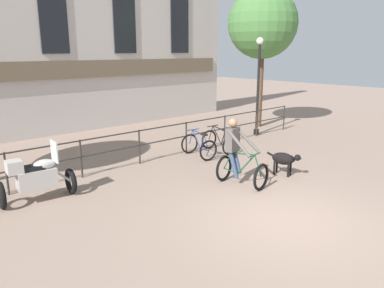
{
  "coord_description": "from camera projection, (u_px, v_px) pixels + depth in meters",
  "views": [
    {
      "loc": [
        -6.14,
        -3.89,
        3.34
      ],
      "look_at": [
        0.01,
        2.86,
        1.05
      ],
      "focal_mm": 35.0,
      "sensor_mm": 36.0,
      "label": 1
    }
  ],
  "objects": [
    {
      "name": "cyclist_with_bike",
      "position": [
        238.0,
        155.0,
        9.43
      ],
      "size": [
        0.84,
        1.25,
        1.7
      ],
      "rotation": [
        0.0,
        0.0,
        0.14
      ],
      "color": "black",
      "rests_on": "ground_plane"
    },
    {
      "name": "dog",
      "position": [
        284.0,
        159.0,
        10.2
      ],
      "size": [
        0.42,
        0.99,
        0.65
      ],
      "rotation": [
        0.0,
        0.0,
        0.24
      ],
      "color": "black",
      "rests_on": "ground_plane"
    },
    {
      "name": "tree_canalside_right",
      "position": [
        263.0,
        24.0,
        15.86
      ],
      "size": [
        2.95,
        2.95,
        5.93
      ],
      "color": "brown",
      "rests_on": "ground_plane"
    },
    {
      "name": "street_lamp",
      "position": [
        258.0,
        81.0,
        14.82
      ],
      "size": [
        0.28,
        0.28,
        3.84
      ],
      "color": "black",
      "rests_on": "ground_plane"
    },
    {
      "name": "canal_railing",
      "position": [
        139.0,
        141.0,
        11.17
      ],
      "size": [
        15.05,
        0.05,
        1.05
      ],
      "color": "#2D2B28",
      "rests_on": "ground_plane"
    },
    {
      "name": "parked_bicycle_near_lamp",
      "position": [
        199.0,
        146.0,
        11.98
      ],
      "size": [
        0.81,
        1.19,
        0.86
      ],
      "rotation": [
        0.0,
        0.0,
        3.0
      ],
      "color": "black",
      "rests_on": "ground_plane"
    },
    {
      "name": "parked_bicycle_mid_left",
      "position": [
        219.0,
        141.0,
        12.6
      ],
      "size": [
        0.75,
        1.16,
        0.86
      ],
      "rotation": [
        0.0,
        0.0,
        3.06
      ],
      "color": "black",
      "rests_on": "ground_plane"
    },
    {
      "name": "ground_plane",
      "position": [
        286.0,
        219.0,
        7.61
      ],
      "size": [
        60.0,
        60.0,
        0.0
      ],
      "primitive_type": "plane",
      "color": "gray"
    },
    {
      "name": "parked_motorcycle",
      "position": [
        36.0,
        178.0,
        8.41
      ],
      "size": [
        1.69,
        0.78,
        1.35
      ],
      "rotation": [
        0.0,
        0.0,
        1.47
      ],
      "color": "black",
      "rests_on": "ground_plane"
    }
  ]
}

